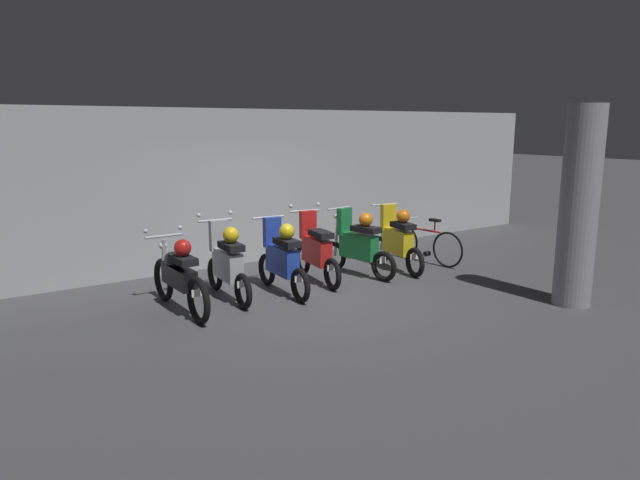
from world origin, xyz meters
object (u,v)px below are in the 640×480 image
motorbike_slot_1 (227,262)px  bicycle (425,244)px  motorbike_slot_3 (316,251)px  motorbike_slot_0 (179,276)px  support_pillar (579,207)px  motorbike_slot_4 (358,244)px  motorbike_slot_5 (397,240)px  motorbike_slot_2 (282,258)px

motorbike_slot_1 → bicycle: bearing=-0.4°
motorbike_slot_3 → bicycle: size_ratio=0.97×
motorbike_slot_0 → support_pillar: (4.92, -2.99, 0.93)m
motorbike_slot_1 → motorbike_slot_4: size_ratio=1.01×
motorbike_slot_0 → motorbike_slot_5: size_ratio=1.17×
motorbike_slot_2 → support_pillar: size_ratio=0.58×
motorbike_slot_1 → motorbike_slot_2: 0.86m
motorbike_slot_3 → motorbike_slot_0: bearing=-174.4°
motorbike_slot_1 → support_pillar: 5.24m
motorbike_slot_1 → motorbike_slot_3: (1.68, 0.07, -0.04)m
motorbike_slot_3 → motorbike_slot_5: motorbike_slot_3 is taller
support_pillar → motorbike_slot_2: bearing=137.8°
motorbike_slot_5 → motorbike_slot_1: bearing=177.9°
motorbike_slot_1 → motorbike_slot_5: motorbike_slot_1 is taller
motorbike_slot_0 → motorbike_slot_4: 3.34m
motorbike_slot_0 → motorbike_slot_2: motorbike_slot_2 is taller
motorbike_slot_1 → bicycle: motorbike_slot_1 is taller
motorbike_slot_3 → bicycle: bearing=-2.1°
motorbike_slot_2 → motorbike_slot_5: size_ratio=1.01×
motorbike_slot_3 → bicycle: motorbike_slot_3 is taller
support_pillar → motorbike_slot_3: bearing=126.6°
motorbike_slot_0 → motorbike_slot_4: motorbike_slot_4 is taller
motorbike_slot_1 → bicycle: size_ratio=0.98×
motorbike_slot_2 → motorbike_slot_3: bearing=18.8°
motorbike_slot_0 → motorbike_slot_1: (0.84, 0.18, 0.04)m
motorbike_slot_5 → bicycle: size_ratio=0.97×
motorbike_slot_2 → motorbike_slot_4: size_ratio=1.01×
motorbike_slot_3 → motorbike_slot_5: size_ratio=1.00×
motorbike_slot_4 → bicycle: size_ratio=0.97×
motorbike_slot_2 → motorbike_slot_4: (1.67, 0.19, 0.00)m
motorbike_slot_2 → motorbike_slot_3: size_ratio=1.00×
motorbike_slot_1 → motorbike_slot_4: bearing=-0.7°
motorbike_slot_3 → motorbike_slot_1: bearing=-177.8°
motorbike_slot_4 → support_pillar: bearing=-63.3°
motorbike_slot_0 → motorbike_slot_5: (4.19, 0.06, 0.04)m
motorbike_slot_1 → motorbike_slot_5: (3.35, -0.12, -0.00)m
bicycle → support_pillar: size_ratio=0.59×
motorbike_slot_5 → support_pillar: (0.73, -3.04, 0.89)m
motorbike_slot_0 → bicycle: size_ratio=1.13×
motorbike_slot_0 → support_pillar: size_ratio=0.67×
motorbike_slot_3 → support_pillar: 4.14m
motorbike_slot_3 → motorbike_slot_4: bearing=-6.6°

